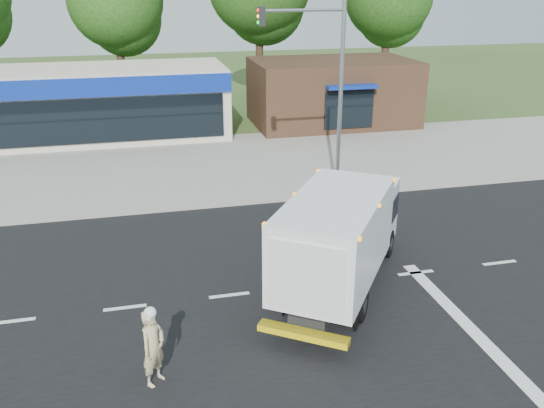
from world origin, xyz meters
name	(u,v)px	position (x,y,z in m)	size (l,w,h in m)	color
ground	(326,284)	(0.00, 0.00, 0.00)	(120.00, 120.00, 0.00)	#385123
road_asphalt	(326,284)	(0.00, 0.00, 0.00)	(60.00, 14.00, 0.02)	black
sidewalk	(267,192)	(0.00, 8.20, 0.06)	(60.00, 2.40, 0.12)	gray
parking_apron	(242,156)	(0.00, 14.00, 0.01)	(60.00, 9.00, 0.02)	gray
lane_markings	(385,301)	(1.35, -1.35, 0.02)	(55.20, 7.00, 0.01)	silver
ems_box_truck	(341,233)	(0.29, -0.34, 1.84)	(5.93, 7.19, 3.20)	black
emergency_worker	(153,346)	(-5.29, -3.46, 0.98)	(0.79, 0.82, 2.00)	#C6B384
retail_strip_mall	(68,104)	(-9.00, 19.93, 2.01)	(18.00, 6.20, 4.00)	beige
brown_storefront	(333,92)	(7.00, 19.98, 2.00)	(10.00, 6.70, 4.00)	#382316
traffic_signal_pole	(326,80)	(2.35, 7.60, 4.92)	(3.51, 0.25, 8.00)	gray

